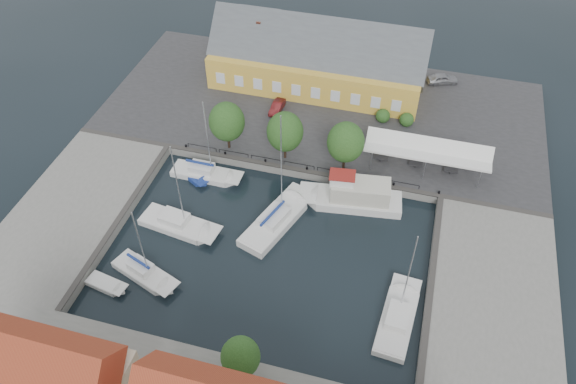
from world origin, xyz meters
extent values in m
plane|color=black|center=(0.00, 0.00, 0.00)|extent=(140.00, 140.00, 0.00)
cube|color=#2D2D30|center=(0.00, 23.00, 0.50)|extent=(56.00, 26.00, 1.00)
cube|color=slate|center=(-22.00, -2.00, 0.50)|extent=(12.00, 24.00, 1.00)
cube|color=slate|center=(22.00, -2.00, 0.50)|extent=(12.00, 24.00, 1.00)
cube|color=#383533|center=(0.00, 10.30, 1.06)|extent=(56.00, 0.60, 0.12)
cube|color=#383533|center=(-16.30, -2.00, 1.06)|extent=(0.60, 24.00, 0.12)
cube|color=#383533|center=(16.30, -2.00, 1.06)|extent=(0.60, 24.00, 0.12)
cylinder|color=black|center=(-14.00, 10.60, 1.20)|extent=(0.24, 0.24, 0.40)
cylinder|color=black|center=(-9.00, 10.60, 1.20)|extent=(0.24, 0.24, 0.40)
cylinder|color=black|center=(-4.00, 10.60, 1.20)|extent=(0.24, 0.24, 0.40)
cylinder|color=black|center=(1.00, 10.60, 1.20)|extent=(0.24, 0.24, 0.40)
cylinder|color=black|center=(6.00, 10.60, 1.20)|extent=(0.24, 0.24, 0.40)
cylinder|color=black|center=(11.00, 10.60, 1.20)|extent=(0.24, 0.24, 0.40)
cylinder|color=black|center=(16.00, 10.60, 1.20)|extent=(0.24, 0.24, 0.40)
cube|color=gold|center=(-2.00, 28.00, 3.25)|extent=(28.00, 10.00, 4.50)
cube|color=#474C51|center=(-2.00, 28.00, 6.75)|extent=(28.56, 7.60, 7.60)
cube|color=gold|center=(-12.00, 34.00, 2.75)|extent=(6.00, 6.00, 3.50)
cube|color=brown|center=(-10.00, 28.00, 8.60)|extent=(0.60, 0.60, 1.20)
cube|color=white|center=(14.00, 14.50, 3.70)|extent=(14.00, 4.00, 0.25)
cylinder|color=silver|center=(8.00, 12.70, 2.35)|extent=(0.10, 0.10, 2.70)
cylinder|color=silver|center=(8.00, 16.30, 2.35)|extent=(0.10, 0.10, 2.70)
cylinder|color=silver|center=(14.00, 12.70, 2.35)|extent=(0.10, 0.10, 2.70)
cylinder|color=silver|center=(14.00, 16.30, 2.35)|extent=(0.10, 0.10, 2.70)
cylinder|color=silver|center=(20.00, 12.70, 2.35)|extent=(0.10, 0.10, 2.70)
cylinder|color=silver|center=(20.00, 16.30, 2.35)|extent=(0.10, 0.10, 2.70)
cylinder|color=black|center=(-9.00, 12.00, 2.05)|extent=(0.30, 0.30, 2.10)
ellipsoid|color=#1E4719|center=(-9.00, 12.00, 4.88)|extent=(4.20, 4.20, 4.83)
cylinder|color=black|center=(-2.00, 12.00, 2.05)|extent=(0.30, 0.30, 2.10)
ellipsoid|color=#1E4719|center=(-2.00, 12.00, 4.88)|extent=(4.20, 4.20, 4.83)
cylinder|color=black|center=(5.00, 12.00, 2.05)|extent=(0.30, 0.30, 2.10)
ellipsoid|color=#1E4719|center=(5.00, 12.00, 4.88)|extent=(4.20, 4.20, 4.83)
imported|color=#999AA0|center=(14.64, 32.75, 1.73)|extent=(4.60, 3.11, 1.45)
imported|color=#5C1516|center=(-5.48, 20.62, 1.60)|extent=(1.45, 3.68, 1.19)
cube|color=silver|center=(-0.55, 1.91, 0.15)|extent=(5.75, 9.08, 1.50)
cube|color=silver|center=(-0.21, 2.92, 0.94)|extent=(6.17, 10.65, 0.08)
cube|color=silver|center=(-0.48, 2.11, 1.40)|extent=(3.15, 3.92, 0.90)
cylinder|color=silver|center=(-0.01, 3.52, 7.28)|extent=(0.12, 0.12, 12.76)
cube|color=navy|center=(-0.55, 1.91, 2.15)|extent=(1.57, 4.10, 0.22)
cube|color=silver|center=(7.67, 7.69, 0.10)|extent=(9.59, 4.62, 1.80)
cube|color=silver|center=(6.53, 7.54, 1.04)|extent=(11.40, 4.72, 0.08)
cube|color=beige|center=(7.67, 7.69, 2.10)|extent=(6.66, 3.73, 2.20)
cube|color=silver|center=(5.62, 7.42, 3.50)|extent=(2.76, 2.21, 1.20)
cube|color=maroon|center=(5.62, 7.42, 4.15)|extent=(3.00, 2.35, 0.10)
cube|color=silver|center=(13.70, -6.68, 0.05)|extent=(3.43, 7.45, 1.30)
cube|color=silver|center=(13.77, -5.77, 0.74)|extent=(3.43, 8.88, 0.08)
cube|color=silver|center=(13.71, -6.50, 1.20)|extent=(2.18, 3.04, 0.90)
cylinder|color=silver|center=(13.81, -5.23, 5.76)|extent=(0.12, 0.12, 10.13)
cube|color=silver|center=(-10.90, 7.48, 0.05)|extent=(6.86, 2.54, 1.30)
cube|color=silver|center=(-10.05, 7.47, 0.74)|extent=(8.22, 2.45, 0.08)
cube|color=silver|center=(-10.73, 7.47, 1.20)|extent=(2.75, 1.71, 0.90)
cylinder|color=silver|center=(-9.53, 7.46, 5.68)|extent=(0.12, 0.12, 9.96)
cube|color=navy|center=(-10.90, 7.48, 1.95)|extent=(3.42, 0.26, 0.22)
cube|color=silver|center=(-10.78, -0.66, 0.05)|extent=(7.59, 3.95, 1.30)
cube|color=silver|center=(-9.88, -0.79, 0.74)|extent=(9.01, 4.04, 0.08)
cube|color=silver|center=(-10.60, -0.69, 1.20)|extent=(3.15, 2.39, 0.90)
cylinder|color=silver|center=(-9.34, -0.87, 6.08)|extent=(0.12, 0.12, 10.75)
cube|color=silver|center=(-11.30, -7.43, 0.05)|extent=(6.42, 4.20, 1.30)
cube|color=silver|center=(-10.59, -7.68, 0.74)|extent=(7.52, 4.52, 0.08)
cube|color=silver|center=(-11.16, -7.48, 1.20)|extent=(2.79, 2.28, 0.90)
cylinder|color=silver|center=(-10.17, -7.84, 5.11)|extent=(0.12, 0.12, 8.83)
cube|color=navy|center=(-11.30, -7.43, 1.95)|extent=(2.90, 1.23, 0.22)
cube|color=silver|center=(-14.18, -9.64, 0.05)|extent=(3.63, 2.19, 0.90)
cube|color=silver|center=(-13.76, -9.72, 0.54)|extent=(4.29, 2.25, 0.08)
cube|color=navy|center=(-11.88, 7.18, 0.05)|extent=(4.03, 3.39, 0.80)
cube|color=navy|center=(-11.49, 6.95, 0.49)|extent=(4.62, 3.69, 0.08)
cube|color=#9C4021|center=(-10.00, -23.00, 9.25)|extent=(11.33, 6.50, 6.50)
cube|color=brown|center=(-7.80, -23.00, 10.80)|extent=(0.60, 0.60, 0.80)
camera|label=1|loc=(11.59, -36.14, 44.67)|focal=35.00mm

